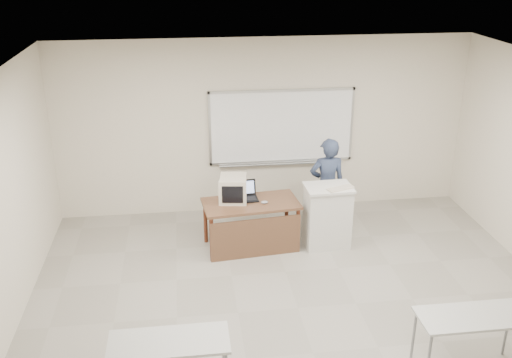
{
  "coord_description": "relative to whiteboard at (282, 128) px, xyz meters",
  "views": [
    {
      "loc": [
        -1.34,
        -5.17,
        4.35
      ],
      "look_at": [
        -0.37,
        2.2,
        1.29
      ],
      "focal_mm": 40.0,
      "sensor_mm": 36.0,
      "label": 1
    }
  ],
  "objects": [
    {
      "name": "keyboard",
      "position": [
        0.62,
        -1.59,
        -0.48
      ],
      "size": [
        0.44,
        0.27,
        0.02
      ],
      "primitive_type": "cube",
      "rotation": [
        0.0,
        0.0,
        0.34
      ],
      "color": "#BDB19E",
      "rests_on": "podium"
    },
    {
      "name": "whiteboard",
      "position": [
        0.0,
        0.0,
        0.0
      ],
      "size": [
        2.48,
        0.1,
        1.31
      ],
      "color": "white",
      "rests_on": "floor"
    },
    {
      "name": "presenter",
      "position": [
        0.58,
        -0.96,
        -0.69
      ],
      "size": [
        0.58,
        0.38,
        1.58
      ],
      "primitive_type": "imported",
      "rotation": [
        0.0,
        0.0,
        3.14
      ],
      "color": "black",
      "rests_on": "floor"
    },
    {
      "name": "podium",
      "position": [
        0.47,
        -1.47,
        -0.98
      ],
      "size": [
        0.71,
        0.52,
        0.99
      ],
      "rotation": [
        0.0,
        0.0,
        0.03
      ],
      "color": "beige",
      "rests_on": "floor"
    },
    {
      "name": "floor",
      "position": [
        -0.3,
        -3.97,
        -1.49
      ],
      "size": [
        7.0,
        8.0,
        0.01
      ],
      "primitive_type": "cube",
      "color": "gray",
      "rests_on": "ground"
    },
    {
      "name": "instructor_desk",
      "position": [
        -0.7,
        -1.48,
        -0.94
      ],
      "size": [
        1.44,
        0.72,
        0.75
      ],
      "rotation": [
        0.0,
        0.0,
        0.1
      ],
      "color": "brown",
      "rests_on": "floor"
    },
    {
      "name": "laptop",
      "position": [
        -0.76,
        -1.21,
        -0.67
      ],
      "size": [
        0.35,
        0.33,
        0.26
      ],
      "rotation": [
        0.0,
        0.0,
        0.06
      ],
      "color": "black",
      "rests_on": "instructor_desk"
    },
    {
      "name": "mouse",
      "position": [
        -0.5,
        -1.43,
        -0.71
      ],
      "size": [
        0.11,
        0.08,
        0.04
      ],
      "primitive_type": "ellipsoid",
      "rotation": [
        0.0,
        0.0,
        -0.15
      ],
      "color": "gray",
      "rests_on": "instructor_desk"
    },
    {
      "name": "crt_monitor",
      "position": [
        -0.95,
        -1.24,
        -0.54
      ],
      "size": [
        0.41,
        0.46,
        0.39
      ],
      "rotation": [
        0.0,
        0.0,
        -0.14
      ],
      "color": "#BDB19E",
      "rests_on": "instructor_desk"
    }
  ]
}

